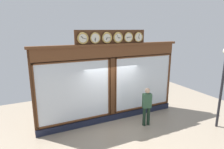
{
  "coord_description": "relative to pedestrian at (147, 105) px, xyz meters",
  "views": [
    {
      "loc": [
        3.47,
        7.24,
        4.1
      ],
      "look_at": [
        0.0,
        0.0,
        2.17
      ],
      "focal_mm": 30.47,
      "sensor_mm": 36.0,
      "label": 1
    }
  ],
  "objects": [
    {
      "name": "shop_facade",
      "position": [
        1.16,
        -1.16,
        0.86
      ],
      "size": [
        6.72,
        0.42,
        4.07
      ],
      "color": "#4C2B16",
      "rests_on": "ground_plane"
    },
    {
      "name": "street_lamp",
      "position": [
        -2.67,
        1.43,
        1.33
      ],
      "size": [
        0.28,
        0.28,
        3.39
      ],
      "color": "black",
      "rests_on": "ground_plane"
    },
    {
      "name": "pedestrian",
      "position": [
        0.0,
        0.0,
        0.0
      ],
      "size": [
        0.39,
        0.28,
        1.69
      ],
      "color": "#1C2F21",
      "rests_on": "ground_plane"
    }
  ]
}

